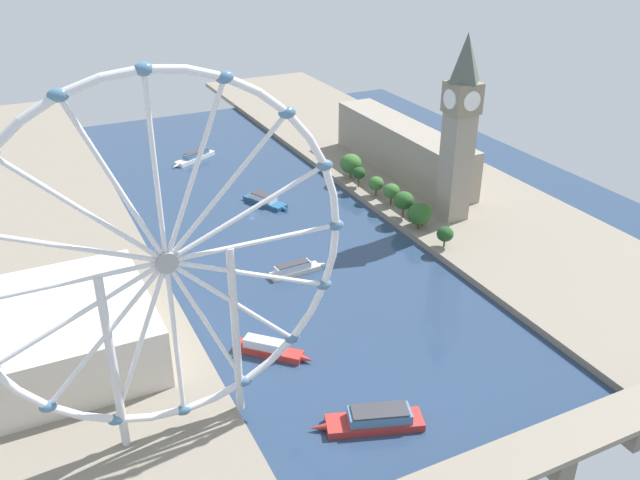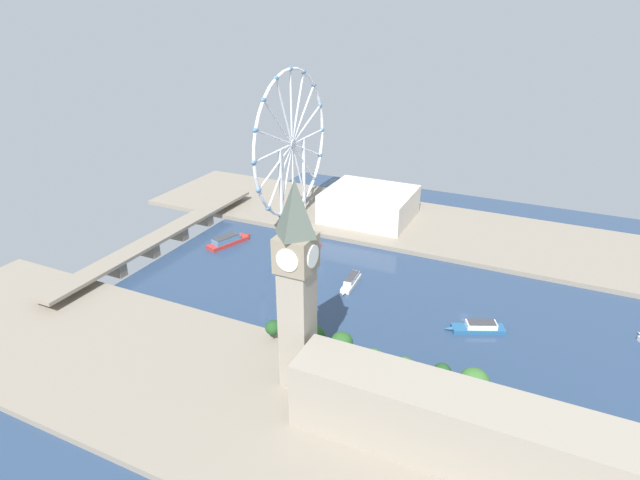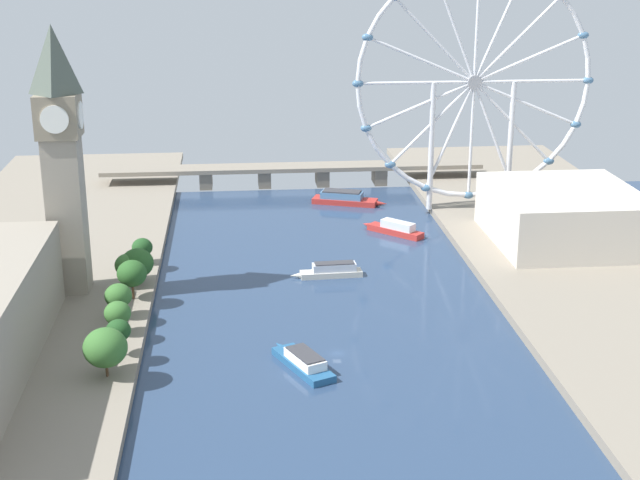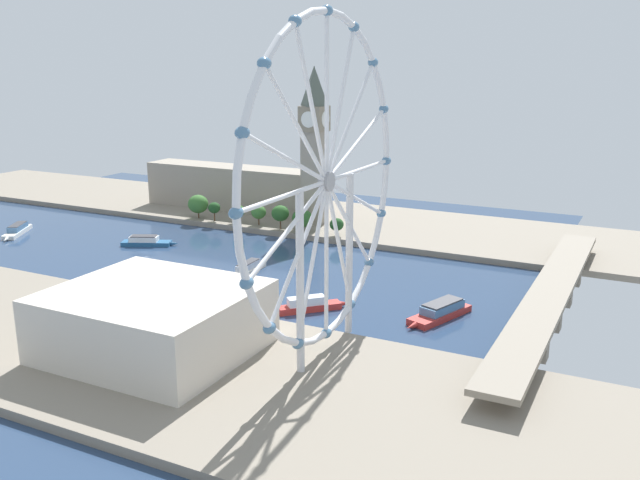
# 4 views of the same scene
# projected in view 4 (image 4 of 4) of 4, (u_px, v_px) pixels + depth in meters

# --- Properties ---
(ground_plane) EXTENTS (373.71, 373.71, 0.00)m
(ground_plane) POSITION_uv_depth(u_px,v_px,m) (146.00, 252.00, 346.05)
(ground_plane) COLOR navy
(riverbank_left) EXTENTS (90.00, 520.00, 3.00)m
(riverbank_left) POSITION_uv_depth(u_px,v_px,m) (254.00, 211.00, 433.57)
(riverbank_left) COLOR gray
(riverbank_left) RESTS_ON ground_plane
(clock_tower) EXTENTS (14.47, 14.47, 87.91)m
(clock_tower) POSITION_uv_depth(u_px,v_px,m) (314.00, 143.00, 383.22)
(clock_tower) COLOR gray
(clock_tower) RESTS_ON riverbank_left
(parliament_block) EXTENTS (22.00, 114.34, 26.73)m
(parliament_block) POSITION_uv_depth(u_px,v_px,m) (231.00, 187.00, 430.58)
(parliament_block) COLOR gray
(parliament_block) RESTS_ON riverbank_left
(tree_row_embankment) EXTENTS (13.50, 101.16, 13.84)m
(tree_row_embankment) POSITION_uv_depth(u_px,v_px,m) (259.00, 212.00, 386.44)
(tree_row_embankment) COLOR #513823
(tree_row_embankment) RESTS_ON riverbank_left
(ferris_wheel) EXTENTS (103.59, 3.20, 106.18)m
(ferris_wheel) POSITION_uv_depth(u_px,v_px,m) (327.00, 184.00, 208.47)
(ferris_wheel) COLOR silver
(ferris_wheel) RESTS_ON riverbank_right
(riverside_hall) EXTENTS (54.44, 60.90, 20.79)m
(riverside_hall) POSITION_uv_depth(u_px,v_px,m) (154.00, 320.00, 219.13)
(riverside_hall) COLOR beige
(riverside_hall) RESTS_ON riverbank_right
(river_bridge) EXTENTS (185.71, 14.61, 9.84)m
(river_bridge) POSITION_uv_depth(u_px,v_px,m) (549.00, 297.00, 259.01)
(river_bridge) COLOR gray
(river_bridge) RESTS_ON ground_plane
(tour_boat_0) EXTENTS (23.49, 23.33, 5.69)m
(tour_boat_0) POSITION_uv_depth(u_px,v_px,m) (310.00, 305.00, 265.13)
(tour_boat_0) COLOR #B22D28
(tour_boat_0) RESTS_ON ground_plane
(tour_boat_1) EXTENTS (31.17, 20.55, 5.39)m
(tour_boat_1) POSITION_uv_depth(u_px,v_px,m) (17.00, 230.00, 381.35)
(tour_boat_1) COLOR white
(tour_boat_1) RESTS_ON ground_plane
(tour_boat_2) EXTENTS (17.02, 28.96, 5.16)m
(tour_boat_2) POSITION_uv_depth(u_px,v_px,m) (146.00, 241.00, 358.50)
(tour_boat_2) COLOR #235684
(tour_boat_2) RESTS_ON ground_plane
(tour_boat_3) EXTENTS (34.22, 17.80, 6.11)m
(tour_boat_3) POSITION_uv_depth(u_px,v_px,m) (440.00, 311.00, 257.63)
(tour_boat_3) COLOR #B22D28
(tour_boat_3) RESTS_ON ground_plane
(tour_boat_4) EXTENTS (26.19, 6.61, 5.28)m
(tour_boat_4) POSITION_uv_depth(u_px,v_px,m) (249.00, 268.00, 312.85)
(tour_boat_4) COLOR beige
(tour_boat_4) RESTS_ON ground_plane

